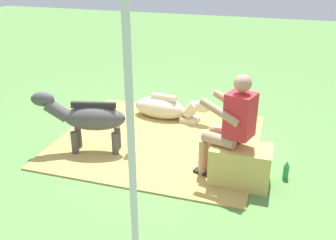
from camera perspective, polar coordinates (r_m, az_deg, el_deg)
ground_plane at (r=5.47m, az=-1.25°, el=-4.41°), size 24.00×24.00×0.00m
hay_patch at (r=5.71m, az=-1.42°, el=-3.02°), size 2.87×2.59×0.02m
hay_bale at (r=4.71m, az=10.63°, el=-6.55°), size 0.71×0.44×0.48m
person_seated at (r=4.52m, az=9.18°, el=-0.45°), size 0.72×0.54×1.36m
pony_standing at (r=5.32m, az=-11.76°, el=0.33°), size 1.33×0.54×0.87m
pony_lying at (r=6.38m, az=-0.43°, el=1.77°), size 1.35×0.49×0.42m
soda_bottle at (r=4.98m, az=17.08°, el=-7.14°), size 0.07×0.07×0.24m
tent_pole_left at (r=2.88m, az=-5.48°, el=-3.29°), size 0.06×0.06×2.59m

